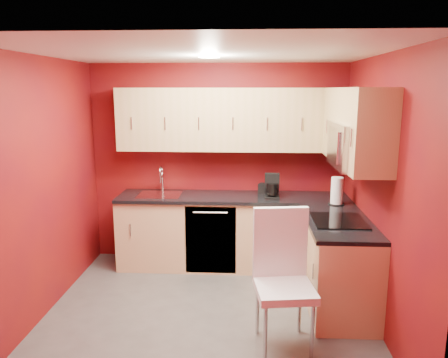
# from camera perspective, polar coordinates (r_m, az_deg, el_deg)

# --- Properties ---
(floor) EXTENTS (3.20, 3.20, 0.00)m
(floor) POSITION_cam_1_polar(r_m,az_deg,el_deg) (4.55, -2.09, -17.03)
(floor) COLOR #504D4B
(floor) RESTS_ON ground
(ceiling) EXTENTS (3.20, 3.20, 0.00)m
(ceiling) POSITION_cam_1_polar(r_m,az_deg,el_deg) (4.01, -2.36, 16.18)
(ceiling) COLOR white
(ceiling) RESTS_ON wall_back
(wall_back) EXTENTS (3.20, 0.00, 3.20)m
(wall_back) POSITION_cam_1_polar(r_m,az_deg,el_deg) (5.57, -0.78, 1.99)
(wall_back) COLOR maroon
(wall_back) RESTS_ON floor
(wall_front) EXTENTS (3.20, 0.00, 3.20)m
(wall_front) POSITION_cam_1_polar(r_m,az_deg,el_deg) (2.67, -5.25, -8.84)
(wall_front) COLOR maroon
(wall_front) RESTS_ON floor
(wall_left) EXTENTS (0.00, 3.00, 3.00)m
(wall_left) POSITION_cam_1_polar(r_m,az_deg,el_deg) (4.54, -22.78, -1.14)
(wall_left) COLOR maroon
(wall_left) RESTS_ON floor
(wall_right) EXTENTS (0.00, 3.00, 3.00)m
(wall_right) POSITION_cam_1_polar(r_m,az_deg,el_deg) (4.26, 19.74, -1.70)
(wall_right) COLOR maroon
(wall_right) RESTS_ON floor
(base_cabinets_back) EXTENTS (2.80, 0.60, 0.87)m
(base_cabinets_back) POSITION_cam_1_polar(r_m,az_deg,el_deg) (5.46, 1.13, -7.01)
(base_cabinets_back) COLOR tan
(base_cabinets_back) RESTS_ON floor
(base_cabinets_right) EXTENTS (0.60, 1.30, 0.87)m
(base_cabinets_right) POSITION_cam_1_polar(r_m,az_deg,el_deg) (4.66, 14.58, -10.76)
(base_cabinets_right) COLOR tan
(base_cabinets_right) RESTS_ON floor
(countertop_back) EXTENTS (2.80, 0.63, 0.04)m
(countertop_back) POSITION_cam_1_polar(r_m,az_deg,el_deg) (5.32, 1.15, -2.42)
(countertop_back) COLOR black
(countertop_back) RESTS_ON base_cabinets_back
(countertop_right) EXTENTS (0.63, 1.27, 0.04)m
(countertop_right) POSITION_cam_1_polar(r_m,az_deg,el_deg) (4.50, 14.72, -5.46)
(countertop_right) COLOR black
(countertop_right) RESTS_ON base_cabinets_right
(upper_cabinets_back) EXTENTS (2.80, 0.35, 0.75)m
(upper_cabinets_back) POSITION_cam_1_polar(r_m,az_deg,el_deg) (5.31, 1.24, 7.78)
(upper_cabinets_back) COLOR tan
(upper_cabinets_back) RESTS_ON wall_back
(upper_cabinets_right) EXTENTS (0.35, 1.55, 0.75)m
(upper_cabinets_right) POSITION_cam_1_polar(r_m,az_deg,el_deg) (4.55, 16.60, 7.44)
(upper_cabinets_right) COLOR tan
(upper_cabinets_right) RESTS_ON wall_right
(microwave) EXTENTS (0.42, 0.76, 0.42)m
(microwave) POSITION_cam_1_polar(r_m,az_deg,el_deg) (4.33, 16.75, 4.21)
(microwave) COLOR silver
(microwave) RESTS_ON upper_cabinets_right
(cooktop) EXTENTS (0.50, 0.55, 0.01)m
(cooktop) POSITION_cam_1_polar(r_m,az_deg,el_deg) (4.46, 14.76, -5.29)
(cooktop) COLOR black
(cooktop) RESTS_ON countertop_right
(sink) EXTENTS (0.52, 0.42, 0.35)m
(sink) POSITION_cam_1_polar(r_m,az_deg,el_deg) (5.43, -8.38, -1.66)
(sink) COLOR silver
(sink) RESTS_ON countertop_back
(dishwasher_front) EXTENTS (0.60, 0.02, 0.82)m
(dishwasher_front) POSITION_cam_1_polar(r_m,az_deg,el_deg) (5.21, -1.76, -7.98)
(dishwasher_front) COLOR black
(dishwasher_front) RESTS_ON base_cabinets_back
(downlight) EXTENTS (0.20, 0.20, 0.01)m
(downlight) POSITION_cam_1_polar(r_m,az_deg,el_deg) (4.30, -1.97, 15.66)
(downlight) COLOR white
(downlight) RESTS_ON ceiling
(coffee_maker) EXTENTS (0.18, 0.23, 0.29)m
(coffee_maker) POSITION_cam_1_polar(r_m,az_deg,el_deg) (5.21, 6.30, -0.95)
(coffee_maker) COLOR black
(coffee_maker) RESTS_ON countertop_back
(napkin_holder) EXTENTS (0.15, 0.15, 0.13)m
(napkin_holder) POSITION_cam_1_polar(r_m,az_deg,el_deg) (5.43, 5.23, -1.26)
(napkin_holder) COLOR black
(napkin_holder) RESTS_ON countertop_back
(paper_towel) EXTENTS (0.21, 0.21, 0.31)m
(paper_towel) POSITION_cam_1_polar(r_m,az_deg,el_deg) (5.05, 14.53, -1.52)
(paper_towel) COLOR white
(paper_towel) RESTS_ON countertop_right
(dining_chair) EXTENTS (0.54, 0.56, 1.18)m
(dining_chair) POSITION_cam_1_polar(r_m,az_deg,el_deg) (3.81, 7.92, -13.17)
(dining_chair) COLOR white
(dining_chair) RESTS_ON floor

